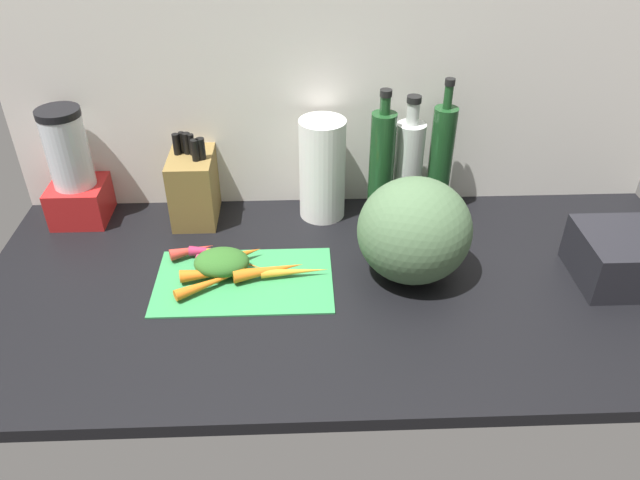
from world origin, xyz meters
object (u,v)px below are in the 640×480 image
object	(u,v)px
carrot_8	(215,251)
blender_appliance	(73,174)
carrot_3	(241,255)
carrot_5	(214,273)
carrot_0	(234,260)
carrot_7	(225,264)
cutting_board	(244,280)
paper_towel_roll	(322,169)
carrot_2	(295,272)
carrot_4	(211,283)
bottle_1	(408,167)
carrot_1	(269,270)
winter_squash	(414,231)
knife_block	(194,186)
bottle_2	(440,160)
carrot_6	(192,250)
bottle_0	(381,166)

from	to	relation	value
carrot_8	blender_appliance	xyz separation A→B (cm)	(-37.00, 19.69, 11.29)
carrot_3	carrot_5	size ratio (longest dim) A/B	0.66
carrot_0	carrot_7	bearing A→B (deg)	-140.23
cutting_board	paper_towel_roll	bearing A→B (deg)	56.32
carrot_2	carrot_8	distance (cm)	21.14
cutting_board	carrot_4	distance (cm)	7.79
carrot_2	carrot_5	bearing A→B (deg)	-178.91
blender_appliance	bottle_1	xyz separation A→B (cm)	(86.19, 0.13, 0.27)
carrot_4	carrot_5	distance (cm)	3.21
carrot_2	bottle_1	world-z (taller)	bottle_1
carrot_1	paper_towel_roll	xyz separation A→B (cm)	(13.52, 28.01, 11.09)
winter_squash	blender_appliance	xyz separation A→B (cm)	(-83.27, 27.86, 1.10)
knife_block	carrot_0	bearing A→B (deg)	-62.99
cutting_board	carrot_1	size ratio (longest dim) A/B	2.47
knife_block	bottle_1	bearing A→B (deg)	0.90
carrot_4	winter_squash	distance (cm)	47.09
bottle_2	carrot_1	bearing A→B (deg)	-147.11
carrot_3	bottle_2	xyz separation A→B (cm)	(51.00, 22.00, 13.03)
bottle_1	carrot_7	bearing A→B (deg)	-151.69
carrot_4	knife_block	distance (cm)	32.83
bottle_1	bottle_2	distance (cm)	8.50
carrot_5	carrot_6	distance (cm)	11.24
carrot_3	bottle_1	world-z (taller)	bottle_1
carrot_0	carrot_1	distance (cm)	9.94
carrot_7	carrot_8	size ratio (longest dim) A/B	1.17
bottle_0	carrot_6	bearing A→B (deg)	-160.39
carrot_8	paper_towel_roll	distance (cm)	34.99
carrot_2	carrot_8	bearing A→B (deg)	155.64
bottle_2	carrot_4	bearing A→B (deg)	-150.56
bottle_0	bottle_1	world-z (taller)	bottle_0
carrot_1	bottle_1	distance (cm)	47.18
blender_appliance	carrot_7	bearing A→B (deg)	-31.93
cutting_board	carrot_3	bearing A→B (deg)	98.02
carrot_3	bottle_2	distance (cm)	57.04
carrot_8	bottle_2	bearing A→B (deg)	19.12
cutting_board	bottle_0	xyz separation A→B (cm)	(34.22, 26.68, 14.96)
carrot_7	carrot_3	bearing A→B (deg)	40.05
carrot_2	bottle_2	xyz separation A→B (cm)	(38.24, 28.65, 13.44)
blender_appliance	winter_squash	bearing A→B (deg)	-18.50
carrot_5	knife_block	world-z (taller)	knife_block
winter_squash	bottle_1	xyz separation A→B (cm)	(2.92, 27.99, 1.37)
carrot_2	carrot_3	world-z (taller)	carrot_3
carrot_1	paper_towel_roll	size ratio (longest dim) A/B	0.61
carrot_3	carrot_2	bearing A→B (deg)	-27.55
carrot_0	bottle_1	distance (cm)	51.50
carrot_4	carrot_7	xyz separation A→B (cm)	(2.39, 7.13, -0.20)
carrot_5	paper_towel_roll	world-z (taller)	paper_towel_roll
carrot_3	winter_squash	bearing A→B (deg)	-8.72
carrot_2	carrot_6	distance (cm)	26.36
carrot_8	winter_squash	xyz separation A→B (cm)	(46.26, -8.16, 10.18)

